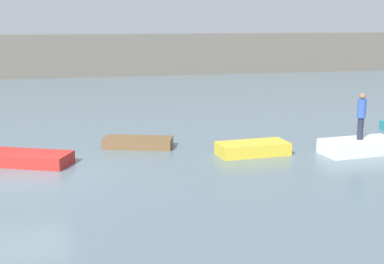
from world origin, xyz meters
The scene contains 7 objects.
ground_plane centered at (0.00, 0.00, 0.00)m, with size 120.00×120.00×0.00m, color slate.
embankment_wall centered at (0.00, 29.61, 1.83)m, with size 80.00×1.20×3.66m, color #666056.
rowboat_red centered at (-0.29, 1.45, 0.21)m, with size 3.41×1.26×0.42m, color red.
rowboat_brown centered at (3.95, 2.93, 0.20)m, with size 2.67×0.99×0.40m, color brown.
rowboat_yellow centered at (7.98, 0.91, 0.23)m, with size 2.63×1.20×0.46m, color gold.
rowboat_white centered at (11.93, 0.18, 0.27)m, with size 2.88×1.28×0.54m, color white.
person_blue_shirt centered at (11.93, 0.18, 1.51)m, with size 0.32×0.32×1.75m.
Camera 1 is at (1.59, -16.93, 4.94)m, focal length 48.81 mm.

